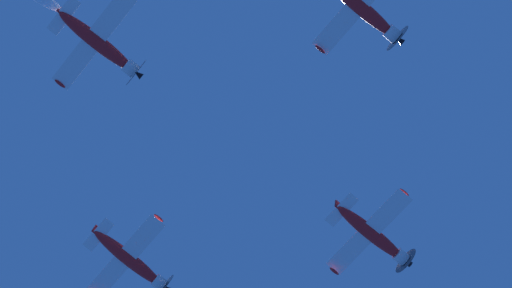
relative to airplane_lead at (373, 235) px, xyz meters
name	(u,v)px	position (x,y,z in m)	size (l,w,h in m)	color
airplane_lead	(373,235)	(0.00, 0.00, 0.00)	(8.19, 8.43, 3.45)	red
airplane_left_wingman	(131,260)	(0.97, -22.16, -0.49)	(8.22, 8.42, 3.80)	red
airplane_right_wingman	(362,9)	(21.02, 1.41, -0.20)	(8.24, 8.43, 3.60)	red
airplane_slot_tail	(99,44)	(21.60, -20.83, -1.35)	(8.24, 8.44, 3.32)	red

